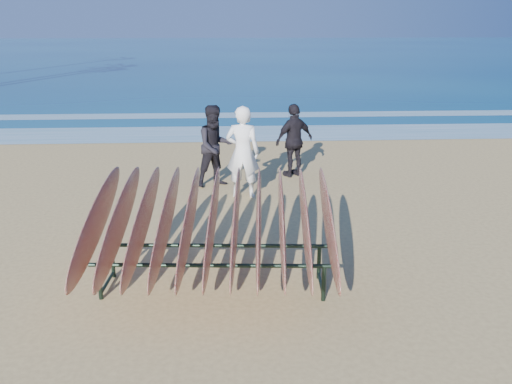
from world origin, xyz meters
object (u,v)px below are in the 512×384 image
person_white (243,152)px  person_dark_b (294,140)px  person_dark_a (215,146)px  surfboard_rack (212,223)px

person_white → person_dark_b: person_white is taller
person_dark_a → person_dark_b: 1.95m
surfboard_rack → person_white: 4.09m
person_white → person_dark_a: person_white is taller
person_white → person_dark_b: (1.25, 1.50, -0.10)m
person_white → person_dark_a: size_ratio=1.06×
person_dark_a → person_white: bearing=-79.6°
surfboard_rack → person_dark_a: person_dark_a is taller
surfboard_rack → person_white: (0.53, 4.05, -0.01)m
surfboard_rack → person_white: bearing=86.4°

